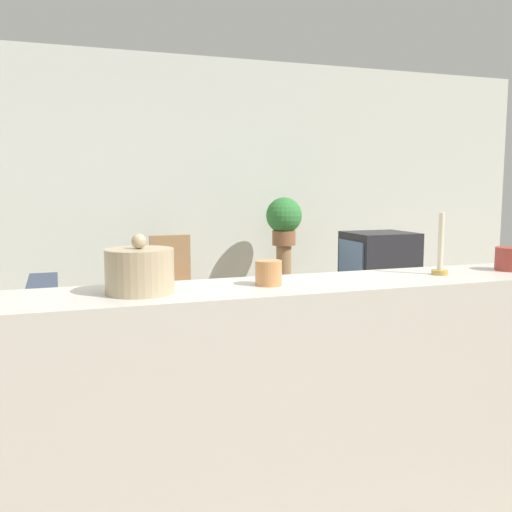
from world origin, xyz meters
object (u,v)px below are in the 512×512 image
(couch, at_px, (100,365))
(wooden_chair, at_px, (173,279))
(potted_plant, at_px, (284,219))
(television, at_px, (379,266))
(decorative_bowl, at_px, (140,271))

(couch, height_order, wooden_chair, wooden_chair)
(wooden_chair, relative_size, potted_plant, 1.90)
(television, relative_size, wooden_chair, 0.64)
(wooden_chair, xyz_separation_m, decorative_bowl, (-0.76, -3.32, 0.59))
(couch, xyz_separation_m, wooden_chair, (0.80, 1.69, 0.25))
(potted_plant, bearing_deg, couch, -138.83)
(television, height_order, wooden_chair, television)
(couch, bearing_deg, wooden_chair, 64.58)
(television, bearing_deg, decorative_bowl, -136.04)
(couch, distance_m, decorative_bowl, 1.83)
(potted_plant, distance_m, decorative_bowl, 3.84)
(television, xyz_separation_m, potted_plant, (-0.48, 1.03, 0.37))
(television, bearing_deg, wooden_chair, 148.19)
(decorative_bowl, bearing_deg, television, 43.96)
(couch, xyz_separation_m, potted_plant, (1.95, 1.71, 0.80))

